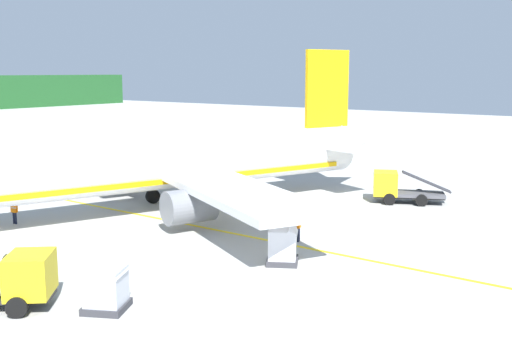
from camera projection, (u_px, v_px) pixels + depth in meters
name	position (u px, v px, depth m)	size (l,w,h in m)	color
airliner_foreground	(154.00, 165.00, 44.05)	(40.05, 33.62, 11.90)	white
service_truck_fuel	(396.00, 187.00, 47.41)	(4.35, 5.92, 2.49)	yellow
cargo_container_near	(107.00, 289.00, 26.00)	(2.33, 2.33, 1.99)	#333338
cargo_container_mid	(283.00, 246.00, 32.33)	(2.23, 2.23, 2.00)	#333338
crew_marshaller	(299.00, 225.00, 36.51)	(0.61, 0.35, 1.71)	#191E33
crew_loader_left	(14.00, 210.00, 40.74)	(0.32, 0.62, 1.60)	#191E33
apron_guide_line	(190.00, 225.00, 40.62)	(0.30, 60.00, 0.01)	yellow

